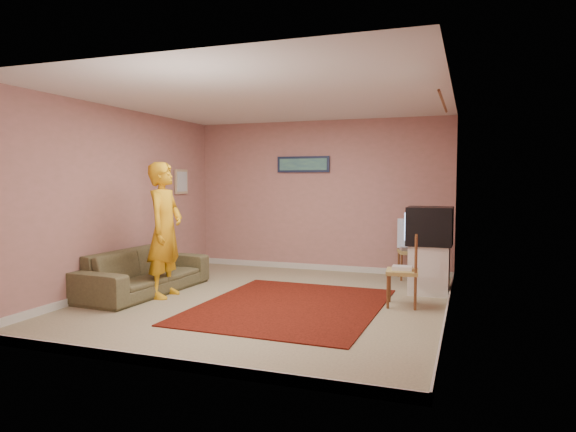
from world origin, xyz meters
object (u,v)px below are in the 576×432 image
(sofa, at_px, (145,271))
(tv_cabinet, at_px, (429,269))
(crt_tv, at_px, (429,226))
(chair_b, at_px, (402,263))
(person, at_px, (165,230))
(chair_a, at_px, (412,245))

(sofa, bearing_deg, tv_cabinet, -67.85)
(crt_tv, xyz_separation_m, chair_b, (-0.26, -0.85, -0.40))
(person, bearing_deg, tv_cabinet, -73.49)
(chair_a, distance_m, chair_b, 1.85)
(tv_cabinet, height_order, chair_b, chair_b)
(chair_b, xyz_separation_m, sofa, (-3.49, -0.43, -0.24))
(chair_a, height_order, sofa, chair_a)
(chair_a, distance_m, sofa, 4.10)
(chair_a, bearing_deg, person, -156.38)
(crt_tv, height_order, sofa, crt_tv)
(tv_cabinet, xyz_separation_m, crt_tv, (-0.01, 0.00, 0.60))
(tv_cabinet, distance_m, crt_tv, 0.60)
(tv_cabinet, bearing_deg, sofa, -161.20)
(tv_cabinet, bearing_deg, chair_b, -107.25)
(tv_cabinet, xyz_separation_m, chair_a, (-0.35, 1.00, 0.21))
(chair_a, relative_size, chair_b, 1.02)
(crt_tv, height_order, person, person)
(person, bearing_deg, chair_b, -86.08)
(chair_a, bearing_deg, tv_cabinet, -85.55)
(sofa, bearing_deg, chair_b, -79.61)
(sofa, xyz_separation_m, person, (0.40, -0.10, 0.61))
(crt_tv, relative_size, chair_a, 1.26)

